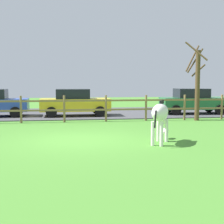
{
  "coord_description": "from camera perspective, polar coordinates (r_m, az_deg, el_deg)",
  "views": [
    {
      "loc": [
        -0.39,
        -10.98,
        2.02
      ],
      "look_at": [
        1.39,
        1.05,
        0.86
      ],
      "focal_mm": 50.67,
      "sensor_mm": 36.0,
      "label": 1
    }
  ],
  "objects": [
    {
      "name": "ground_plane",
      "position": [
        11.17,
        -6.32,
        -4.99
      ],
      "size": [
        60.0,
        60.0,
        0.0
      ],
      "primitive_type": "plane",
      "color": "#47842D"
    },
    {
      "name": "parking_asphalt",
      "position": [
        20.38,
        -7.31,
        -0.2
      ],
      "size": [
        28.0,
        7.4,
        0.05
      ],
      "primitive_type": "cube",
      "color": "#47474C",
      "rests_on": "ground_plane"
    },
    {
      "name": "paddock_fence",
      "position": [
        16.03,
        -8.61,
        0.9
      ],
      "size": [
        21.22,
        0.11,
        1.34
      ],
      "color": "olive",
      "rests_on": "ground_plane"
    },
    {
      "name": "bare_tree",
      "position": [
        17.11,
        15.11,
        5.33
      ],
      "size": [
        1.31,
        1.39,
        4.05
      ],
      "color": "#513A23",
      "rests_on": "ground_plane"
    },
    {
      "name": "zebra",
      "position": [
        10.47,
        8.76,
        -0.6
      ],
      "size": [
        1.17,
        1.75,
        1.41
      ],
      "color": "white",
      "rests_on": "ground_plane"
    },
    {
      "name": "parked_car_green",
      "position": [
        20.24,
        14.39,
        1.96
      ],
      "size": [
        4.09,
        2.07,
        1.56
      ],
      "color": "#236B38",
      "rests_on": "parking_asphalt"
    },
    {
      "name": "parked_car_yellow",
      "position": [
        18.52,
        -6.77,
        1.78
      ],
      "size": [
        4.02,
        1.93,
        1.56
      ],
      "color": "yellow",
      "rests_on": "parking_asphalt"
    }
  ]
}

